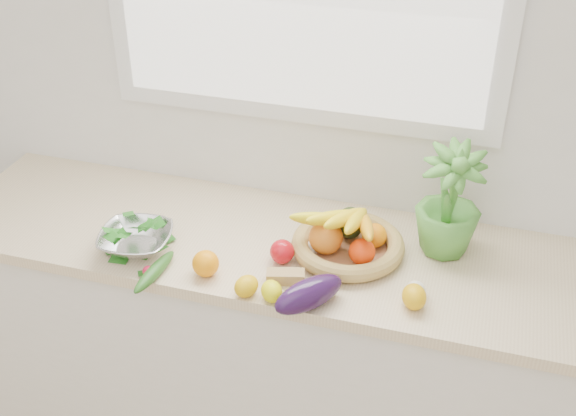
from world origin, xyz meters
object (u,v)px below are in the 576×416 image
(fruit_basket, at_px, (347,239))
(cucumber, at_px, (154,272))
(eggplant, at_px, (309,294))
(potted_herb, at_px, (449,200))
(apple, at_px, (282,252))
(colander_with_spinach, at_px, (135,236))

(fruit_basket, bearing_deg, cucumber, -151.38)
(cucumber, relative_size, fruit_basket, 0.48)
(eggplant, xyz_separation_m, potted_herb, (0.34, 0.39, 0.14))
(cucumber, xyz_separation_m, fruit_basket, (0.53, 0.29, 0.03))
(apple, bearing_deg, cucumber, -152.05)
(apple, relative_size, potted_herb, 0.21)
(apple, height_order, potted_herb, potted_herb)
(apple, relative_size, eggplant, 0.34)
(eggplant, xyz_separation_m, fruit_basket, (0.05, 0.29, 0.01))
(colander_with_spinach, bearing_deg, potted_herb, 16.96)
(apple, distance_m, eggplant, 0.23)
(colander_with_spinach, bearing_deg, apple, 9.96)
(apple, distance_m, colander_with_spinach, 0.46)
(apple, relative_size, fruit_basket, 0.17)
(cucumber, xyz_separation_m, colander_with_spinach, (-0.11, 0.10, 0.04))
(apple, height_order, fruit_basket, fruit_basket)
(fruit_basket, bearing_deg, colander_with_spinach, -163.88)
(eggplant, xyz_separation_m, colander_with_spinach, (-0.59, 0.10, 0.01))
(eggplant, relative_size, colander_with_spinach, 0.88)
(cucumber, bearing_deg, apple, 27.95)
(cucumber, xyz_separation_m, potted_herb, (0.82, 0.39, 0.17))
(fruit_basket, bearing_deg, eggplant, -99.10)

